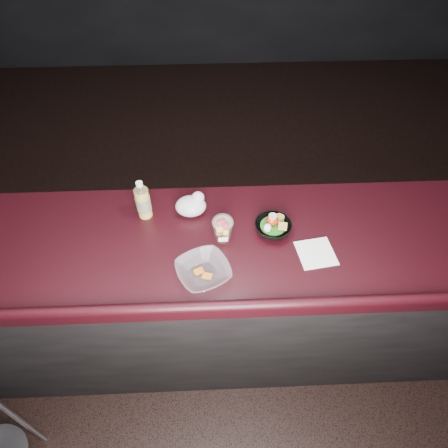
{
  "coord_description": "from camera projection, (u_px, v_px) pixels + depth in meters",
  "views": [
    {
      "loc": [
        0.05,
        -0.85,
        2.45
      ],
      "look_at": [
        0.1,
        0.33,
        1.1
      ],
      "focal_mm": 32.0,
      "sensor_mm": 36.0,
      "label": 1
    }
  ],
  "objects": [
    {
      "name": "plastic_bag",
      "position": [
        192.0,
        205.0,
        1.92
      ],
      "size": [
        0.15,
        0.12,
        0.11
      ],
      "color": "silver",
      "rests_on": "counter"
    },
    {
      "name": "room_shell",
      "position": [
        189.0,
        134.0,
        1.03
      ],
      "size": [
        8.0,
        8.0,
        8.0
      ],
      "color": "black",
      "rests_on": "ground"
    },
    {
      "name": "ground",
      "position": [
        209.0,
        386.0,
        2.4
      ],
      "size": [
        8.0,
        8.0,
        0.0
      ],
      "primitive_type": "plane",
      "color": "black",
      "rests_on": "ground"
    },
    {
      "name": "snack_bowl",
      "position": [
        273.0,
        227.0,
        1.85
      ],
      "size": [
        0.22,
        0.22,
        0.09
      ],
      "rotation": [
        0.0,
        0.0,
        -0.36
      ],
      "color": "black",
      "rests_on": "counter"
    },
    {
      "name": "takeout_bowl",
      "position": [
        203.0,
        271.0,
        1.69
      ],
      "size": [
        0.29,
        0.29,
        0.05
      ],
      "rotation": [
        0.0,
        0.0,
        0.42
      ],
      "color": "silver",
      "rests_on": "counter"
    },
    {
      "name": "fruit_cup",
      "position": [
        223.0,
        228.0,
        1.79
      ],
      "size": [
        0.1,
        0.1,
        0.14
      ],
      "color": "white",
      "rests_on": "counter"
    },
    {
      "name": "lemonade_bottle",
      "position": [
        143.0,
        202.0,
        1.87
      ],
      "size": [
        0.07,
        0.07,
        0.21
      ],
      "color": "gold",
      "rests_on": "counter"
    },
    {
      "name": "paper_napkin",
      "position": [
        316.0,
        253.0,
        1.78
      ],
      "size": [
        0.18,
        0.18,
        0.0
      ],
      "primitive_type": "cube",
      "rotation": [
        0.0,
        0.0,
        0.15
      ],
      "color": "white",
      "rests_on": "counter"
    },
    {
      "name": "counter",
      "position": [
        206.0,
        298.0,
        2.21
      ],
      "size": [
        4.06,
        0.71,
        1.02
      ],
      "color": "black",
      "rests_on": "ground"
    },
    {
      "name": "green_apple",
      "position": [
        223.0,
        224.0,
        1.85
      ],
      "size": [
        0.08,
        0.08,
        0.09
      ],
      "color": "#2B820F",
      "rests_on": "counter"
    }
  ]
}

